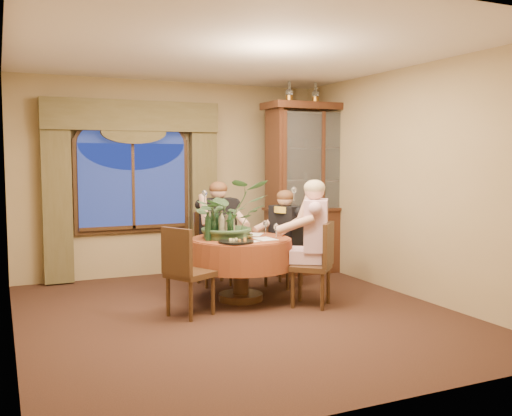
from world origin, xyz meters
name	(u,v)px	position (x,y,z in m)	size (l,w,h in m)	color
floor	(239,314)	(0.00, 0.00, 0.00)	(5.00, 5.00, 0.00)	black
wall_back	(173,178)	(0.00, 2.50, 1.40)	(4.50, 4.50, 0.00)	#947E53
wall_right	(407,182)	(2.25, 0.00, 1.40)	(5.00, 5.00, 0.00)	#947E53
ceiling	(238,52)	(0.00, 0.00, 2.80)	(5.00, 5.00, 0.00)	white
window	(133,186)	(-0.60, 2.43, 1.30)	(1.62, 0.10, 1.32)	navy
arched_transom	(132,131)	(-0.60, 2.43, 2.08)	(1.60, 0.06, 0.44)	navy
drapery_left	(57,197)	(-1.63, 2.38, 1.18)	(0.38, 0.14, 2.32)	#4A4222
drapery_right	(204,193)	(0.43, 2.38, 1.18)	(0.38, 0.14, 2.32)	#4A4222
swag_valance	(133,116)	(-0.60, 2.35, 2.28)	(2.45, 0.16, 0.42)	#4A4222
dining_table	(241,269)	(0.27, 0.58, 0.38)	(1.29, 1.29, 0.75)	maroon
china_cabinet	(315,188)	(1.96, 1.75, 1.25)	(1.53, 0.60, 2.49)	#32180D
oil_lamp_left	(289,90)	(1.52, 1.75, 2.66)	(0.11, 0.11, 0.34)	#A5722D
oil_lamp_center	(316,92)	(1.96, 1.75, 2.66)	(0.11, 0.11, 0.34)	#A5722D
oil_lamp_right	(341,93)	(2.39, 1.75, 2.66)	(0.11, 0.11, 0.34)	#A5722D
chair_right	(311,265)	(0.90, 0.00, 0.48)	(0.42, 0.42, 0.96)	black
chair_back_right	(284,250)	(1.08, 1.04, 0.48)	(0.42, 0.42, 0.96)	black
chair_back	(214,249)	(0.27, 1.50, 0.48)	(0.42, 0.42, 0.96)	black
chair_front_left	(190,272)	(-0.49, 0.18, 0.48)	(0.42, 0.42, 0.96)	black
person_pink	(316,242)	(1.01, 0.09, 0.73)	(0.52, 0.48, 1.45)	#CCA0AD
person_back	(218,234)	(0.28, 1.37, 0.70)	(0.50, 0.46, 1.40)	black
person_scarf	(286,240)	(1.02, 0.86, 0.65)	(0.46, 0.42, 1.29)	black
stoneware_vase	(230,226)	(0.19, 0.72, 0.88)	(0.14, 0.14, 0.27)	#9F8165
centerpiece_plant	(229,188)	(0.15, 0.66, 1.34)	(0.90, 1.00, 0.78)	#395B34
olive_bowl	(246,236)	(0.32, 0.53, 0.77)	(0.16, 0.16, 0.05)	#556236
cheese_platter	(236,242)	(0.07, 0.24, 0.76)	(0.40, 0.40, 0.02)	black
wine_bottle_0	(230,225)	(0.11, 0.53, 0.92)	(0.07, 0.07, 0.33)	black
wine_bottle_1	(210,225)	(-0.10, 0.64, 0.92)	(0.07, 0.07, 0.33)	tan
wine_bottle_2	(208,226)	(-0.16, 0.52, 0.92)	(0.07, 0.07, 0.33)	black
wine_bottle_3	(222,225)	(0.04, 0.61, 0.92)	(0.07, 0.07, 0.33)	tan
wine_bottle_4	(217,224)	(0.03, 0.75, 0.92)	(0.07, 0.07, 0.33)	black
wine_bottle_5	(213,225)	(-0.08, 0.59, 0.92)	(0.07, 0.07, 0.33)	black
tasting_paper_0	(265,239)	(0.48, 0.36, 0.75)	(0.21, 0.30, 0.00)	white
tasting_paper_1	(253,234)	(0.52, 0.77, 0.75)	(0.21, 0.30, 0.00)	white
tasting_paper_2	(245,241)	(0.20, 0.31, 0.75)	(0.21, 0.30, 0.00)	white
wine_glass_person_pink	(276,231)	(0.62, 0.35, 0.84)	(0.07, 0.07, 0.18)	silver
wine_glass_person_back	(228,227)	(0.27, 1.00, 0.84)	(0.07, 0.07, 0.18)	silver
wine_glass_person_scarf	(265,227)	(0.66, 0.73, 0.84)	(0.07, 0.07, 0.18)	silver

